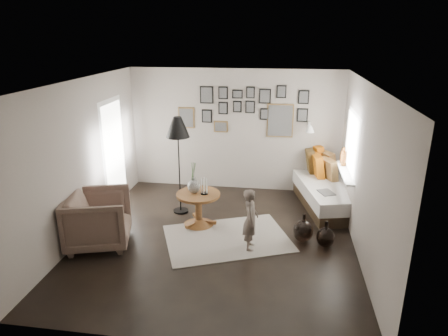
# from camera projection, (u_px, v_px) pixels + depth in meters

# --- Properties ---
(ground) EXTENTS (4.80, 4.80, 0.00)m
(ground) POSITION_uv_depth(u_px,v_px,m) (217.00, 239.00, 6.70)
(ground) COLOR black
(ground) RESTS_ON ground
(wall_back) EXTENTS (4.50, 0.00, 4.50)m
(wall_back) POSITION_uv_depth(u_px,v_px,m) (235.00, 131.00, 8.53)
(wall_back) COLOR gray
(wall_back) RESTS_ON ground
(wall_front) EXTENTS (4.50, 0.00, 4.50)m
(wall_front) POSITION_uv_depth(u_px,v_px,m) (177.00, 241.00, 4.04)
(wall_front) COLOR gray
(wall_front) RESTS_ON ground
(wall_left) EXTENTS (0.00, 4.80, 4.80)m
(wall_left) POSITION_uv_depth(u_px,v_px,m) (82.00, 160.00, 6.60)
(wall_left) COLOR gray
(wall_left) RESTS_ON ground
(wall_right) EXTENTS (0.00, 4.80, 4.80)m
(wall_right) POSITION_uv_depth(u_px,v_px,m) (364.00, 173.00, 5.97)
(wall_right) COLOR gray
(wall_right) RESTS_ON ground
(ceiling) EXTENTS (4.80, 4.80, 0.00)m
(ceiling) POSITION_uv_depth(u_px,v_px,m) (216.00, 82.00, 5.86)
(ceiling) COLOR white
(ceiling) RESTS_ON wall_back
(door_left) EXTENTS (0.00, 2.14, 2.14)m
(door_left) POSITION_uv_depth(u_px,v_px,m) (114.00, 153.00, 7.80)
(door_left) COLOR white
(door_left) RESTS_ON wall_left
(window_right) EXTENTS (0.15, 1.32, 1.30)m
(window_right) POSITION_uv_depth(u_px,v_px,m) (345.00, 168.00, 7.35)
(window_right) COLOR white
(window_right) RESTS_ON wall_right
(gallery_wall) EXTENTS (2.74, 0.03, 1.08)m
(gallery_wall) POSITION_uv_depth(u_px,v_px,m) (249.00, 111.00, 8.33)
(gallery_wall) COLOR brown
(gallery_wall) RESTS_ON wall_back
(wall_sconce) EXTENTS (0.18, 0.36, 0.16)m
(wall_sconce) POSITION_uv_depth(u_px,v_px,m) (310.00, 128.00, 8.01)
(wall_sconce) COLOR white
(wall_sconce) RESTS_ON wall_back
(rug) EXTENTS (2.40, 2.07, 0.01)m
(rug) POSITION_uv_depth(u_px,v_px,m) (227.00, 238.00, 6.72)
(rug) COLOR silver
(rug) RESTS_ON ground
(pedestal_table) EXTENTS (0.78, 0.78, 0.61)m
(pedestal_table) POSITION_uv_depth(u_px,v_px,m) (199.00, 210.00, 7.12)
(pedestal_table) COLOR brown
(pedestal_table) RESTS_ON ground
(vase) EXTENTS (0.22, 0.22, 0.55)m
(vase) POSITION_uv_depth(u_px,v_px,m) (194.00, 184.00, 6.99)
(vase) COLOR black
(vase) RESTS_ON pedestal_table
(candles) EXTENTS (0.13, 0.13, 0.29)m
(candles) POSITION_uv_depth(u_px,v_px,m) (204.00, 186.00, 6.95)
(candles) COLOR black
(candles) RESTS_ON pedestal_table
(daybed) EXTENTS (1.39, 2.30, 1.05)m
(daybed) POSITION_uv_depth(u_px,v_px,m) (325.00, 188.00, 8.02)
(daybed) COLOR black
(daybed) RESTS_ON ground
(magazine_on_daybed) EXTENTS (0.35, 0.39, 0.02)m
(magazine_on_daybed) POSITION_uv_depth(u_px,v_px,m) (326.00, 192.00, 7.36)
(magazine_on_daybed) COLOR black
(magazine_on_daybed) RESTS_ON daybed
(armchair) EXTENTS (1.21, 1.19, 0.89)m
(armchair) POSITION_uv_depth(u_px,v_px,m) (98.00, 219.00, 6.41)
(armchair) COLOR brown
(armchair) RESTS_ON ground
(armchair_cushion) EXTENTS (0.49, 0.50, 0.18)m
(armchair_cushion) POSITION_uv_depth(u_px,v_px,m) (101.00, 216.00, 6.45)
(armchair_cushion) COLOR silver
(armchair_cushion) RESTS_ON armchair
(floor_lamp) EXTENTS (0.43, 0.43, 1.86)m
(floor_lamp) POSITION_uv_depth(u_px,v_px,m) (178.00, 131.00, 7.22)
(floor_lamp) COLOR black
(floor_lamp) RESTS_ON ground
(magazine_basket) EXTENTS (0.35, 0.35, 0.37)m
(magazine_basket) POSITION_uv_depth(u_px,v_px,m) (102.00, 233.00, 6.54)
(magazine_basket) COLOR black
(magazine_basket) RESTS_ON ground
(demijohn_large) EXTENTS (0.33, 0.33, 0.50)m
(demijohn_large) POSITION_uv_depth(u_px,v_px,m) (303.00, 231.00, 6.58)
(demijohn_large) COLOR black
(demijohn_large) RESTS_ON ground
(demijohn_small) EXTENTS (0.29, 0.29, 0.45)m
(demijohn_small) POSITION_uv_depth(u_px,v_px,m) (325.00, 237.00, 6.42)
(demijohn_small) COLOR black
(demijohn_small) RESTS_ON ground
(child) EXTENTS (0.27, 0.39, 1.02)m
(child) POSITION_uv_depth(u_px,v_px,m) (251.00, 220.00, 6.26)
(child) COLOR #5D5149
(child) RESTS_ON ground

